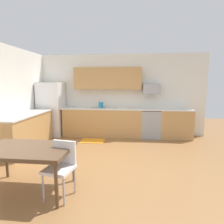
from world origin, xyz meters
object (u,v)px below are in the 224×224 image
(refrigerator, at_px, (52,109))
(kettle, at_px, (101,105))
(dining_table, at_px, (26,151))
(chair_near_table, at_px, (61,164))
(microwave, at_px, (151,89))
(oven_range, at_px, (151,123))

(refrigerator, distance_m, kettle, 1.67)
(refrigerator, relative_size, dining_table, 1.27)
(dining_table, relative_size, kettle, 7.00)
(dining_table, distance_m, chair_near_table, 0.62)
(dining_table, relative_size, chair_near_table, 1.65)
(microwave, xyz_separation_m, kettle, (-1.64, -0.05, -0.54))
(chair_near_table, bearing_deg, oven_range, 64.68)
(microwave, bearing_deg, refrigerator, -176.88)
(microwave, bearing_deg, kettle, -178.25)
(chair_near_table, bearing_deg, dining_table, 174.60)
(refrigerator, distance_m, chair_near_table, 3.82)
(refrigerator, relative_size, oven_range, 1.95)
(microwave, xyz_separation_m, chair_near_table, (-1.66, -3.61, -1.06))
(oven_range, bearing_deg, refrigerator, -178.61)
(refrigerator, relative_size, chair_near_table, 2.08)
(refrigerator, xyz_separation_m, kettle, (1.66, 0.13, 0.13))
(microwave, relative_size, kettle, 2.70)
(refrigerator, xyz_separation_m, chair_near_table, (1.64, -3.43, -0.38))
(refrigerator, bearing_deg, microwave, 3.12)
(oven_range, bearing_deg, microwave, 90.00)
(oven_range, relative_size, kettle, 4.55)
(refrigerator, bearing_deg, dining_table, -72.78)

